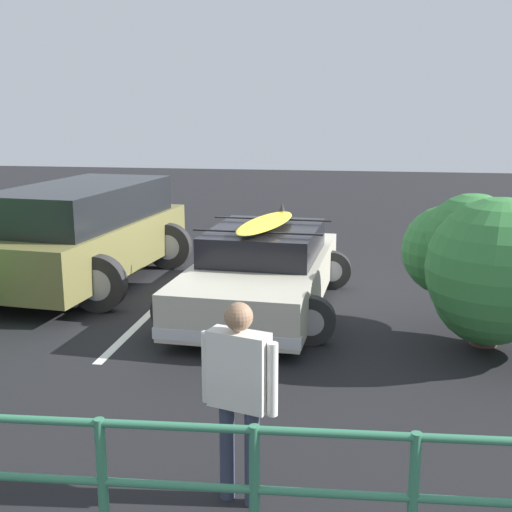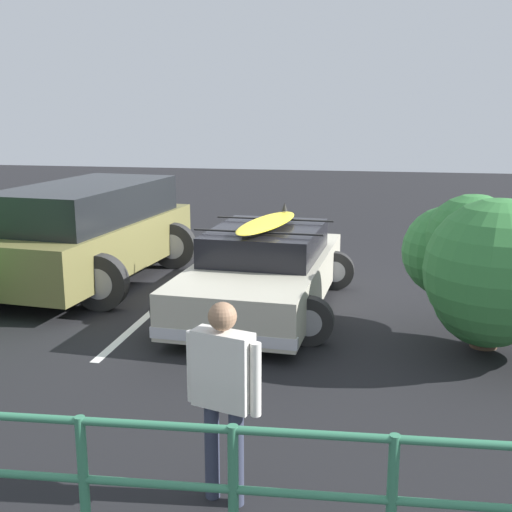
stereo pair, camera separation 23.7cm
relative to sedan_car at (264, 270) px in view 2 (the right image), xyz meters
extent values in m
cube|color=black|center=(0.46, -0.67, -0.60)|extent=(44.00, 44.00, 0.02)
cube|color=silver|center=(1.61, 0.04, -0.59)|extent=(0.12, 4.96, 0.00)
cube|color=#B7B29E|center=(0.00, 0.04, -0.11)|extent=(2.02, 4.44, 0.60)
cube|color=black|center=(-0.01, -0.14, 0.40)|extent=(1.68, 2.17, 0.43)
cube|color=silver|center=(0.12, 2.16, -0.29)|extent=(1.83, 0.20, 0.14)
cube|color=silver|center=(-0.11, -2.09, -0.29)|extent=(1.83, 0.20, 0.14)
cylinder|color=black|center=(-0.83, 1.43, -0.27)|extent=(0.63, 0.18, 0.63)
cylinder|color=#99999E|center=(-0.83, 1.43, -0.27)|extent=(0.35, 0.19, 0.35)
cylinder|color=black|center=(0.99, 1.33, -0.27)|extent=(0.63, 0.18, 0.63)
cylinder|color=#99999E|center=(0.99, 1.33, -0.27)|extent=(0.35, 0.19, 0.35)
cylinder|color=black|center=(-0.98, -1.26, -0.27)|extent=(0.63, 0.18, 0.63)
cylinder|color=#99999E|center=(-0.98, -1.26, -0.27)|extent=(0.35, 0.19, 0.35)
cylinder|color=black|center=(0.84, -1.36, -0.27)|extent=(0.63, 0.18, 0.63)
cylinder|color=#99999E|center=(0.84, -1.36, -0.27)|extent=(0.35, 0.19, 0.35)
cylinder|color=black|center=(0.02, 0.44, 0.66)|extent=(1.88, 0.13, 0.03)
cylinder|color=black|center=(-0.04, -0.71, 0.66)|extent=(1.88, 0.13, 0.03)
ellipsoid|color=yellow|center=(-0.04, -0.03, 0.72)|extent=(0.88, 2.19, 0.09)
cone|color=black|center=(-0.18, -0.87, 0.83)|extent=(0.10, 0.10, 0.14)
cube|color=brown|center=(3.21, -0.91, 0.09)|extent=(2.30, 4.73, 0.81)
cube|color=black|center=(3.21, -0.91, 0.81)|extent=(2.06, 3.71, 0.62)
cylinder|color=black|center=(2.99, -3.28, 0.19)|extent=(0.78, 0.25, 0.77)
cylinder|color=black|center=(2.38, 0.55, -0.16)|extent=(0.85, 0.22, 0.85)
cylinder|color=#99999E|center=(2.38, 0.55, -0.16)|extent=(0.47, 0.23, 0.47)
cylinder|color=black|center=(2.13, -2.18, -0.16)|extent=(0.85, 0.22, 0.85)
cylinder|color=#99999E|center=(2.13, -2.18, -0.16)|extent=(0.47, 0.23, 0.47)
cylinder|color=black|center=(4.04, -2.36, -0.16)|extent=(0.85, 0.22, 0.85)
cylinder|color=#99999E|center=(4.04, -2.36, -0.16)|extent=(0.47, 0.23, 0.47)
cylinder|color=#33384C|center=(-0.66, 4.93, -0.20)|extent=(0.11, 0.11, 0.78)
cylinder|color=#33384C|center=(-0.46, 4.87, -0.20)|extent=(0.11, 0.11, 0.78)
cube|color=silver|center=(-0.56, 4.90, 0.49)|extent=(0.49, 0.30, 0.59)
sphere|color=#9E7556|center=(-0.56, 4.90, 0.90)|extent=(0.21, 0.21, 0.21)
cylinder|color=silver|center=(-0.82, 4.97, 0.46)|extent=(0.08, 0.08, 0.55)
cylinder|color=silver|center=(-0.30, 4.82, 0.46)|extent=(0.08, 0.08, 0.55)
cylinder|color=#387F5B|center=(-1.79, 5.51, -0.09)|extent=(0.07, 0.07, 1.00)
cylinder|color=#387F5B|center=(-0.79, 5.58, -0.09)|extent=(0.07, 0.07, 1.00)
cylinder|color=#387F5B|center=(0.22, 5.65, -0.09)|extent=(0.07, 0.07, 1.00)
cylinder|color=#387F5B|center=(-1.29, 5.54, 0.38)|extent=(7.02, 0.54, 0.06)
cylinder|color=#387F5B|center=(-1.29, 5.54, -0.04)|extent=(7.02, 0.54, 0.06)
cylinder|color=#4C3828|center=(-3.02, 1.09, -0.41)|extent=(0.34, 0.34, 0.36)
sphere|color=#387F3D|center=(-3.10, 1.36, 0.53)|extent=(1.51, 1.51, 1.51)
sphere|color=#387F3D|center=(-2.57, 0.57, 0.52)|extent=(1.21, 1.21, 1.21)
sphere|color=#387F3D|center=(-3.00, 1.69, 0.56)|extent=(1.67, 1.67, 1.67)
sphere|color=#387F3D|center=(-2.99, 1.30, 0.19)|extent=(1.36, 1.36, 1.36)
sphere|color=#387F3D|center=(-2.84, 0.83, 0.69)|extent=(1.26, 1.26, 1.26)
camera|label=1|loc=(-1.39, 9.21, 2.35)|focal=45.00mm
camera|label=2|loc=(-1.62, 9.17, 2.35)|focal=45.00mm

